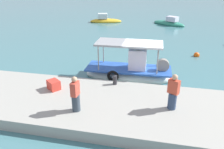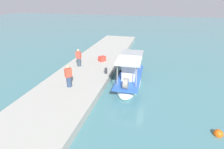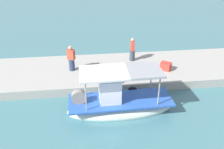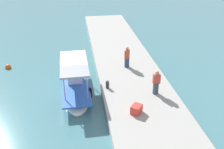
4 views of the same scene
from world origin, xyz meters
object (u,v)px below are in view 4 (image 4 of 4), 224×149
at_px(main_fishing_boat, 76,87).
at_px(fisherman_near_bollard, 156,83).
at_px(fisherman_by_crate, 127,58).
at_px(mooring_bollard, 107,85).
at_px(cargo_crate, 136,109).
at_px(marker_buoy, 8,67).

height_order(main_fishing_boat, fisherman_near_bollard, main_fishing_boat).
distance_m(fisherman_near_bollard, fisherman_by_crate, 4.49).
bearing_deg(mooring_bollard, main_fishing_boat, 76.06).
relative_size(main_fishing_boat, mooring_bollard, 11.05).
relative_size(cargo_crate, marker_buoy, 1.37).
height_order(fisherman_by_crate, mooring_bollard, fisherman_by_crate).
distance_m(main_fishing_boat, fisherman_by_crate, 5.06).
bearing_deg(main_fishing_boat, marker_buoy, 48.94).
height_order(fisherman_near_bollard, cargo_crate, fisherman_near_bollard).
relative_size(main_fishing_boat, marker_buoy, 11.81).
bearing_deg(mooring_bollard, fisherman_by_crate, -32.87).
height_order(mooring_bollard, marker_buoy, mooring_bollard).
height_order(mooring_bollard, cargo_crate, mooring_bollard).
height_order(fisherman_near_bollard, mooring_bollard, fisherman_near_bollard).
bearing_deg(main_fishing_boat, fisherman_by_crate, -58.70).
distance_m(fisherman_near_bollard, cargo_crate, 2.72).
distance_m(fisherman_near_bollard, marker_buoy, 13.02).
bearing_deg(mooring_bollard, fisherman_near_bollard, -111.18).
bearing_deg(fisherman_near_bollard, fisherman_by_crate, 14.17).
bearing_deg(fisherman_by_crate, main_fishing_boat, 121.30).
relative_size(fisherman_near_bollard, marker_buoy, 3.49).
bearing_deg(marker_buoy, cargo_crate, -133.22).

